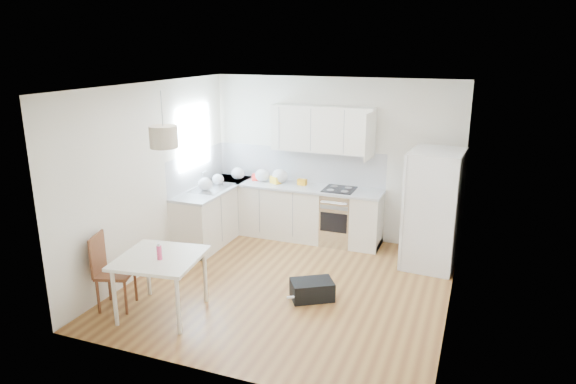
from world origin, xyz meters
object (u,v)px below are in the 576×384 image
object	(u,v)px
refrigerator	(434,209)
dining_chair	(115,272)
dining_table	(160,263)
gym_bag	(312,290)

from	to	relation	value
refrigerator	dining_chair	world-z (taller)	refrigerator
dining_table	dining_chair	size ratio (longest dim) A/B	1.11
dining_chair	dining_table	bearing A→B (deg)	-10.07
refrigerator	dining_chair	distance (m)	4.50
refrigerator	dining_chair	xyz separation A→B (m)	(-3.54, -2.76, -0.39)
dining_table	gym_bag	world-z (taller)	dining_table
refrigerator	gym_bag	bearing A→B (deg)	-123.97
dining_table	dining_chair	distance (m)	0.65
dining_chair	refrigerator	bearing A→B (deg)	20.61
dining_table	dining_chair	xyz separation A→B (m)	(-0.62, -0.08, -0.19)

